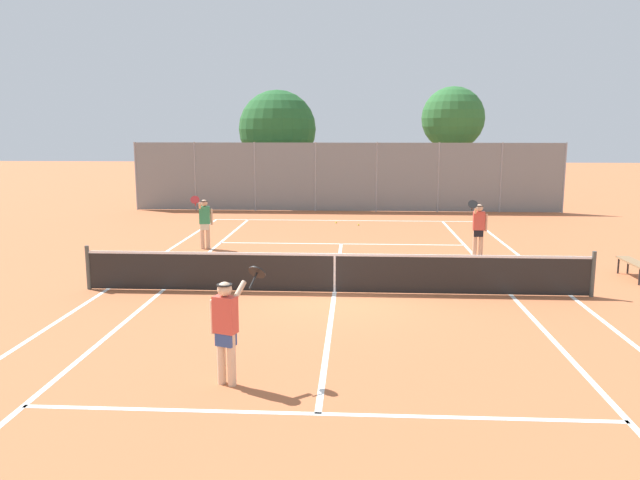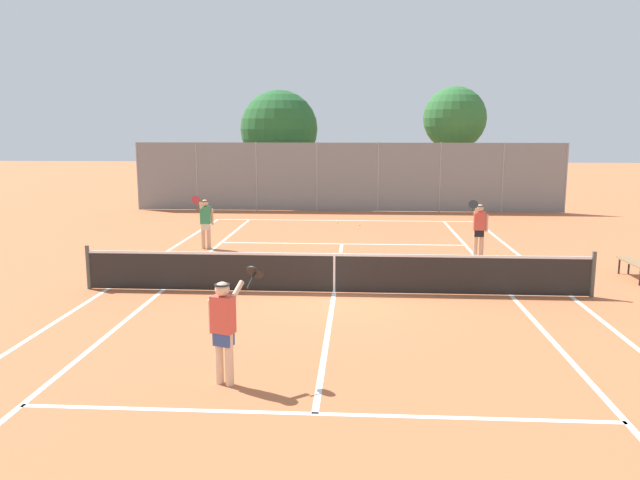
{
  "view_description": "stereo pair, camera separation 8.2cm",
  "coord_description": "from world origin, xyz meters",
  "views": [
    {
      "loc": [
        0.49,
        -14.31,
        3.82
      ],
      "look_at": [
        -0.43,
        1.5,
        1.0
      ],
      "focal_mm": 35.0,
      "sensor_mm": 36.0,
      "label": 1
    },
    {
      "loc": [
        0.57,
        -14.31,
        3.82
      ],
      "look_at": [
        -0.43,
        1.5,
        1.0
      ],
      "focal_mm": 35.0,
      "sensor_mm": 36.0,
      "label": 2
    }
  ],
  "objects": [
    {
      "name": "tree_behind_right",
      "position": [
        5.21,
        17.11,
        4.26
      ],
      "size": [
        3.08,
        3.08,
        5.89
      ],
      "color": "brown",
      "rests_on": "ground"
    },
    {
      "name": "player_far_right",
      "position": [
        4.19,
        4.52,
        0.93
      ],
      "size": [
        0.7,
        0.72,
        1.77
      ],
      "color": "#D8A884",
      "rests_on": "ground"
    },
    {
      "name": "loose_tennis_ball_0",
      "position": [
        -0.32,
        11.1,
        0.03
      ],
      "size": [
        0.07,
        0.07,
        0.07
      ],
      "primitive_type": "sphere",
      "color": "#D1DB33",
      "rests_on": "ground"
    },
    {
      "name": "loose_tennis_ball_1",
      "position": [
        0.6,
        10.53,
        0.03
      ],
      "size": [
        0.07,
        0.07,
        0.07
      ],
      "primitive_type": "sphere",
      "color": "#D1DB33",
      "rests_on": "ground"
    },
    {
      "name": "ground_plane",
      "position": [
        0.0,
        0.0,
        0.0
      ],
      "size": [
        120.0,
        120.0,
        0.0
      ],
      "primitive_type": "plane",
      "color": "#BC663D"
    },
    {
      "name": "tree_behind_left",
      "position": [
        -3.5,
        17.75,
        3.73
      ],
      "size": [
        3.92,
        3.92,
        5.79
      ],
      "color": "brown",
      "rests_on": "ground"
    },
    {
      "name": "court_line_markings",
      "position": [
        0.0,
        0.0,
        0.0
      ],
      "size": [
        11.1,
        23.9,
        0.01
      ],
      "color": "white",
      "rests_on": "ground"
    },
    {
      "name": "player_near_side",
      "position": [
        -1.43,
        -5.46,
        0.93
      ],
      "size": [
        0.84,
        0.69,
        1.77
      ],
      "color": "beige",
      "rests_on": "ground"
    },
    {
      "name": "back_fence",
      "position": [
        0.0,
        14.99,
        1.61
      ],
      "size": [
        20.17,
        0.08,
        3.23
      ],
      "color": "gray",
      "rests_on": "ground"
    },
    {
      "name": "player_far_left",
      "position": [
        -4.37,
        5.27,
        0.93
      ],
      "size": [
        0.56,
        0.82,
        1.77
      ],
      "color": "#D8A884",
      "rests_on": "ground"
    },
    {
      "name": "tennis_net",
      "position": [
        0.0,
        0.0,
        0.51
      ],
      "size": [
        12.0,
        0.1,
        1.07
      ],
      "color": "#474C47",
      "rests_on": "ground"
    },
    {
      "name": "courtside_bench",
      "position": [
        7.66,
        1.82,
        0.41
      ],
      "size": [
        0.36,
        1.5,
        0.47
      ],
      "color": "olive",
      "rests_on": "ground"
    }
  ]
}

